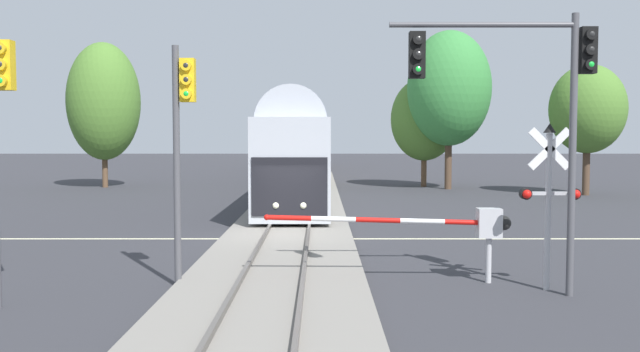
{
  "coord_description": "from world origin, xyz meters",
  "views": [
    {
      "loc": [
        1.11,
        -22.72,
        3.53
      ],
      "look_at": [
        1.05,
        2.71,
        2.0
      ],
      "focal_mm": 37.48,
      "sensor_mm": 36.0,
      "label": 1
    }
  ],
  "objects_px": {
    "traffic_signal_median": "(183,126)",
    "traffic_signal_near_left": "(0,120)",
    "oak_far_right": "(451,89)",
    "crossing_gate_near": "(463,225)",
    "commuter_train": "(308,146)",
    "maple_right_background": "(589,109)",
    "elm_centre_background": "(426,119)",
    "pine_left_background": "(105,102)",
    "traffic_signal_near_right": "(526,84)",
    "crossing_signal_mast": "(551,189)"
  },
  "relations": [
    {
      "from": "commuter_train",
      "to": "maple_right_background",
      "type": "xyz_separation_m",
      "value": [
        16.96,
        -13.18,
        2.37
      ]
    },
    {
      "from": "crossing_gate_near",
      "to": "elm_centre_background",
      "type": "relative_size",
      "value": 0.78
    },
    {
      "from": "traffic_signal_near_left",
      "to": "oak_far_right",
      "type": "height_order",
      "value": "oak_far_right"
    },
    {
      "from": "elm_centre_background",
      "to": "traffic_signal_near_left",
      "type": "bearing_deg",
      "value": -112.7
    },
    {
      "from": "crossing_signal_mast",
      "to": "elm_centre_background",
      "type": "height_order",
      "value": "elm_centre_background"
    },
    {
      "from": "traffic_signal_near_left",
      "to": "oak_far_right",
      "type": "relative_size",
      "value": 0.55
    },
    {
      "from": "crossing_signal_mast",
      "to": "traffic_signal_median",
      "type": "relative_size",
      "value": 0.68
    },
    {
      "from": "traffic_signal_near_left",
      "to": "oak_far_right",
      "type": "bearing_deg",
      "value": 63.94
    },
    {
      "from": "pine_left_background",
      "to": "maple_right_background",
      "type": "bearing_deg",
      "value": -11.17
    },
    {
      "from": "traffic_signal_median",
      "to": "oak_far_right",
      "type": "bearing_deg",
      "value": 67.83
    },
    {
      "from": "crossing_gate_near",
      "to": "oak_far_right",
      "type": "bearing_deg",
      "value": 79.75
    },
    {
      "from": "traffic_signal_near_left",
      "to": "maple_right_background",
      "type": "xyz_separation_m",
      "value": [
        22.35,
        26.14,
        1.26
      ]
    },
    {
      "from": "traffic_signal_near_left",
      "to": "oak_far_right",
      "type": "distance_m",
      "value": 34.28
    },
    {
      "from": "crossing_signal_mast",
      "to": "traffic_signal_median",
      "type": "xyz_separation_m",
      "value": [
        -8.4,
        0.4,
        1.42
      ]
    },
    {
      "from": "traffic_signal_near_right",
      "to": "maple_right_background",
      "type": "xyz_separation_m",
      "value": [
        11.43,
        25.1,
        0.45
      ]
    },
    {
      "from": "traffic_signal_near_left",
      "to": "commuter_train",
      "type": "bearing_deg",
      "value": 82.19
    },
    {
      "from": "crossing_gate_near",
      "to": "pine_left_background",
      "type": "distance_m",
      "value": 35.19
    },
    {
      "from": "oak_far_right",
      "to": "crossing_gate_near",
      "type": "bearing_deg",
      "value": -100.25
    },
    {
      "from": "commuter_train",
      "to": "maple_right_background",
      "type": "bearing_deg",
      "value": -37.86
    },
    {
      "from": "traffic_signal_near_right",
      "to": "traffic_signal_near_left",
      "type": "bearing_deg",
      "value": -174.6
    },
    {
      "from": "crossing_signal_mast",
      "to": "commuter_train",
      "type": "bearing_deg",
      "value": 99.47
    },
    {
      "from": "commuter_train",
      "to": "traffic_signal_median",
      "type": "height_order",
      "value": "traffic_signal_median"
    },
    {
      "from": "maple_right_background",
      "to": "traffic_signal_near_left",
      "type": "bearing_deg",
      "value": -130.54
    },
    {
      "from": "pine_left_background",
      "to": "oak_far_right",
      "type": "relative_size",
      "value": 0.95
    },
    {
      "from": "crossing_gate_near",
      "to": "pine_left_background",
      "type": "bearing_deg",
      "value": 121.32
    },
    {
      "from": "traffic_signal_near_left",
      "to": "elm_centre_background",
      "type": "xyz_separation_m",
      "value": [
        13.73,
        32.81,
        0.83
      ]
    },
    {
      "from": "traffic_signal_median",
      "to": "commuter_train",
      "type": "bearing_deg",
      "value": 86.79
    },
    {
      "from": "traffic_signal_median",
      "to": "pine_left_background",
      "type": "bearing_deg",
      "value": 110.93
    },
    {
      "from": "pine_left_background",
      "to": "oak_far_right",
      "type": "distance_m",
      "value": 23.33
    },
    {
      "from": "traffic_signal_median",
      "to": "oak_far_right",
      "type": "relative_size",
      "value": 0.54
    },
    {
      "from": "crossing_gate_near",
      "to": "traffic_signal_near_left",
      "type": "height_order",
      "value": "traffic_signal_near_left"
    },
    {
      "from": "crossing_gate_near",
      "to": "maple_right_background",
      "type": "xyz_separation_m",
      "value": [
        12.47,
        23.77,
        3.7
      ]
    },
    {
      "from": "commuter_train",
      "to": "elm_centre_background",
      "type": "distance_m",
      "value": 10.75
    },
    {
      "from": "traffic_signal_median",
      "to": "traffic_signal_near_right",
      "type": "relative_size",
      "value": 0.91
    },
    {
      "from": "maple_right_background",
      "to": "pine_left_background",
      "type": "bearing_deg",
      "value": 168.83
    },
    {
      "from": "traffic_signal_median",
      "to": "maple_right_background",
      "type": "height_order",
      "value": "maple_right_background"
    },
    {
      "from": "oak_far_right",
      "to": "crossing_signal_mast",
      "type": "bearing_deg",
      "value": -96.49
    },
    {
      "from": "traffic_signal_near_right",
      "to": "elm_centre_background",
      "type": "height_order",
      "value": "elm_centre_background"
    },
    {
      "from": "traffic_signal_near_right",
      "to": "traffic_signal_near_left",
      "type": "relative_size",
      "value": 1.07
    },
    {
      "from": "crossing_gate_near",
      "to": "elm_centre_background",
      "type": "xyz_separation_m",
      "value": [
        3.84,
        30.45,
        3.28
      ]
    },
    {
      "from": "crossing_gate_near",
      "to": "traffic_signal_median",
      "type": "distance_m",
      "value": 7.0
    },
    {
      "from": "pine_left_background",
      "to": "elm_centre_background",
      "type": "bearing_deg",
      "value": 1.64
    },
    {
      "from": "crossing_gate_near",
      "to": "maple_right_background",
      "type": "relative_size",
      "value": 0.76
    },
    {
      "from": "traffic_signal_near_right",
      "to": "elm_centre_background",
      "type": "distance_m",
      "value": 31.9
    },
    {
      "from": "traffic_signal_median",
      "to": "elm_centre_background",
      "type": "bearing_deg",
      "value": 71.33
    },
    {
      "from": "traffic_signal_median",
      "to": "traffic_signal_near_left",
      "type": "height_order",
      "value": "traffic_signal_near_left"
    },
    {
      "from": "commuter_train",
      "to": "pine_left_background",
      "type": "distance_m",
      "value": 15.72
    },
    {
      "from": "traffic_signal_near_left",
      "to": "elm_centre_background",
      "type": "height_order",
      "value": "elm_centre_background"
    },
    {
      "from": "commuter_train",
      "to": "traffic_signal_near_right",
      "type": "relative_size",
      "value": 9.93
    },
    {
      "from": "maple_right_background",
      "to": "oak_far_right",
      "type": "bearing_deg",
      "value": 148.17
    }
  ]
}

